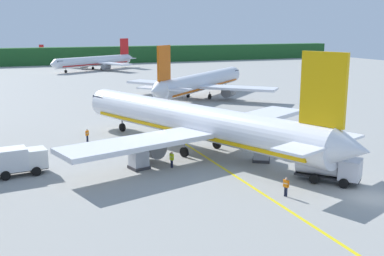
{
  "coord_description": "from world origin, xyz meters",
  "views": [
    {
      "loc": [
        -27.51,
        -28.78,
        14.03
      ],
      "look_at": [
        -10.4,
        14.44,
        3.9
      ],
      "focal_mm": 43.87,
      "sensor_mm": 36.0,
      "label": 1
    }
  ],
  "objects": [
    {
      "name": "airliner_distant",
      "position": [
        -19.16,
        183.2,
        1.86
      ],
      "size": [
        17.22,
        18.15,
        6.54
      ],
      "color": "white",
      "rests_on": "ground"
    },
    {
      "name": "crew_supervisor",
      "position": [
        -12.69,
        14.21,
        1.01
      ],
      "size": [
        0.37,
        0.6,
        1.7
      ],
      "color": "#191E33",
      "rests_on": "ground"
    },
    {
      "name": "cargo_container_mid",
      "position": [
        -15.81,
        15.21,
        0.95
      ],
      "size": [
        2.14,
        2.14,
        2.01
      ],
      "color": "#333338",
      "rests_on": "ground"
    },
    {
      "name": "distant_treeline",
      "position": [
        0.0,
        152.8,
        3.15
      ],
      "size": [
        216.0,
        6.0,
        6.31
      ],
      "primitive_type": "cube",
      "color": "#1E5123",
      "rests_on": "ground"
    },
    {
      "name": "airliner_foreground",
      "position": [
        -8.03,
        19.39,
        3.39
      ],
      "size": [
        33.46,
        39.81,
        11.9
      ],
      "color": "white",
      "rests_on": "ground"
    },
    {
      "name": "ground",
      "position": [
        0.0,
        48.0,
        -0.1
      ],
      "size": [
        240.0,
        320.0,
        0.2
      ],
      "primitive_type": "cube",
      "color": "#999993"
    },
    {
      "name": "crew_marshaller",
      "position": [
        -6.45,
        3.0,
        0.98
      ],
      "size": [
        0.36,
        0.6,
        1.67
      ],
      "color": "#191E33",
      "rests_on": "ground"
    },
    {
      "name": "cargo_container_near",
      "position": [
        -3.04,
        12.99,
        0.93
      ],
      "size": [
        2.45,
        2.45,
        1.96
      ],
      "color": "#333338",
      "rests_on": "ground"
    },
    {
      "name": "apron_guide_line",
      "position": [
        -7.91,
        14.92,
        0.01
      ],
      "size": [
        0.3,
        60.0,
        0.01
      ],
      "primitive_type": "cube",
      "color": "yellow",
      "rests_on": "ground"
    },
    {
      "name": "crew_loader_right",
      "position": [
        -0.98,
        13.53,
        1.03
      ],
      "size": [
        0.52,
        0.46,
        1.74
      ],
      "color": "#191E33",
      "rests_on": "ground"
    },
    {
      "name": "crew_loader_left",
      "position": [
        -18.81,
        28.42,
        0.95
      ],
      "size": [
        0.48,
        0.48,
        1.62
      ],
      "color": "#191E33",
      "rests_on": "ground"
    },
    {
      "name": "airliner_mid_apron",
      "position": [
        8.28,
        56.92,
        3.1
      ],
      "size": [
        30.44,
        28.24,
        10.87
      ],
      "color": "silver",
      "rests_on": "ground"
    },
    {
      "name": "airliner_far_taxiway",
      "position": [
        -0.36,
        125.24,
        2.82
      ],
      "size": [
        31.17,
        26.45,
        9.89
      ],
      "color": "silver",
      "rests_on": "ground"
    },
    {
      "name": "service_truck_baggage",
      "position": [
        -27.64,
        17.41,
        1.52
      ],
      "size": [
        6.37,
        2.99,
        2.7
      ],
      "color": "white",
      "rests_on": "ground"
    },
    {
      "name": "service_truck_fuel",
      "position": [
        -0.71,
        4.74,
        1.39
      ],
      "size": [
        5.22,
        5.63,
        2.4
      ],
      "color": "silver",
      "rests_on": "ground"
    }
  ]
}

